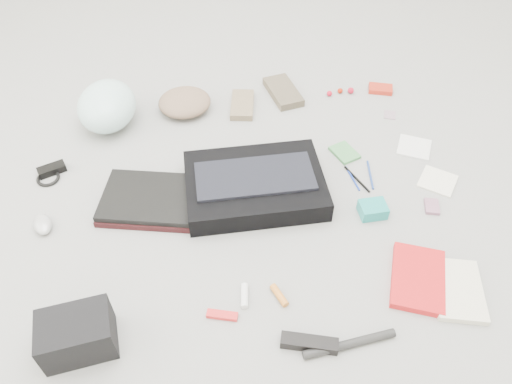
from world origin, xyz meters
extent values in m
plane|color=gray|center=(0.00, 0.00, 0.00)|extent=(4.00, 4.00, 0.00)
cube|color=black|center=(0.00, 0.04, 0.04)|extent=(0.49, 0.36, 0.08)
cube|color=black|center=(0.00, 0.04, 0.09)|extent=(0.42, 0.20, 0.01)
cube|color=#331013|center=(-0.37, 0.05, 0.01)|extent=(0.38, 0.32, 0.02)
cube|color=black|center=(-0.37, 0.05, 0.03)|extent=(0.37, 0.31, 0.02)
ellipsoid|color=#C9F7F6|center=(-0.52, 0.54, 0.09)|extent=(0.27, 0.32, 0.17)
ellipsoid|color=#7F624E|center=(-0.21, 0.58, 0.04)|extent=(0.23, 0.22, 0.08)
cube|color=#7F6C51|center=(0.03, 0.55, 0.01)|extent=(0.13, 0.20, 0.03)
cube|color=brown|center=(0.23, 0.61, 0.02)|extent=(0.15, 0.24, 0.03)
cube|color=black|center=(-0.73, 0.28, 0.01)|extent=(0.11, 0.08, 0.03)
torus|color=black|center=(-0.74, 0.24, 0.01)|extent=(0.09, 0.09, 0.01)
ellipsoid|color=#A4A4A5|center=(-0.73, 0.00, 0.02)|extent=(0.08, 0.11, 0.04)
cube|color=black|center=(-0.57, -0.46, 0.06)|extent=(0.21, 0.16, 0.13)
cube|color=red|center=(-0.17, -0.43, 0.01)|extent=(0.10, 0.05, 0.01)
cylinder|color=silver|center=(-0.10, -0.38, 0.01)|extent=(0.03, 0.08, 0.02)
cylinder|color=#C67226|center=(0.00, -0.40, 0.01)|extent=(0.05, 0.08, 0.02)
cube|color=black|center=(0.05, -0.56, 0.02)|extent=(0.17, 0.09, 0.03)
cylinder|color=black|center=(0.17, -0.58, 0.01)|extent=(0.27, 0.05, 0.03)
cube|color=red|center=(0.44, -0.41, 0.01)|extent=(0.24, 0.28, 0.02)
cube|color=beige|center=(0.54, -0.47, 0.01)|extent=(0.20, 0.25, 0.02)
cube|color=#438449|center=(0.38, 0.19, 0.01)|extent=(0.11, 0.13, 0.01)
cylinder|color=#15319F|center=(0.37, 0.05, 0.00)|extent=(0.02, 0.13, 0.01)
cylinder|color=black|center=(0.39, 0.04, 0.00)|extent=(0.06, 0.14, 0.01)
cylinder|color=navy|center=(0.44, 0.06, 0.00)|extent=(0.04, 0.15, 0.01)
cube|color=teal|center=(0.39, -0.12, 0.02)|extent=(0.09, 0.07, 0.05)
cube|color=#9B6781|center=(0.60, -0.13, 0.01)|extent=(0.07, 0.08, 0.01)
cube|color=silver|center=(0.67, 0.18, 0.00)|extent=(0.17, 0.17, 0.01)
cube|color=silver|center=(0.68, -0.02, 0.00)|extent=(0.17, 0.17, 0.01)
sphere|color=red|center=(0.43, 0.57, 0.01)|extent=(0.03, 0.03, 0.02)
sphere|color=#9D1804|center=(0.48, 0.58, 0.01)|extent=(0.03, 0.03, 0.02)
sphere|color=#AD0E25|center=(0.52, 0.57, 0.01)|extent=(0.03, 0.03, 0.03)
cube|color=red|center=(0.66, 0.57, 0.01)|extent=(0.12, 0.10, 0.02)
cube|color=gray|center=(0.64, 0.39, 0.00)|extent=(0.07, 0.07, 0.00)
camera|label=1|loc=(-0.20, -1.17, 1.32)|focal=35.00mm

